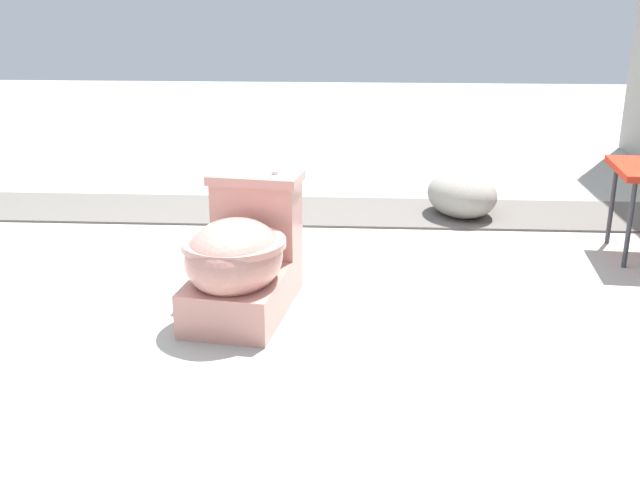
% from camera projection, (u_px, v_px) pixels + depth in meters
% --- Properties ---
extents(ground_plane, '(14.00, 14.00, 0.00)m').
position_uv_depth(ground_plane, '(220.00, 286.00, 3.20)').
color(ground_plane, '#A8A59E').
extents(gravel_strip, '(0.56, 8.00, 0.01)m').
position_uv_depth(gravel_strip, '(344.00, 212.00, 4.21)').
color(gravel_strip, '#605B56').
rests_on(gravel_strip, ground).
extents(toilet, '(0.68, 0.46, 0.52)m').
position_uv_depth(toilet, '(242.00, 258.00, 2.88)').
color(toilet, tan).
rests_on(toilet, ground).
extents(boulder_near, '(0.54, 0.49, 0.25)m').
position_uv_depth(boulder_near, '(462.00, 194.00, 4.11)').
color(boulder_near, gray).
rests_on(boulder_near, ground).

